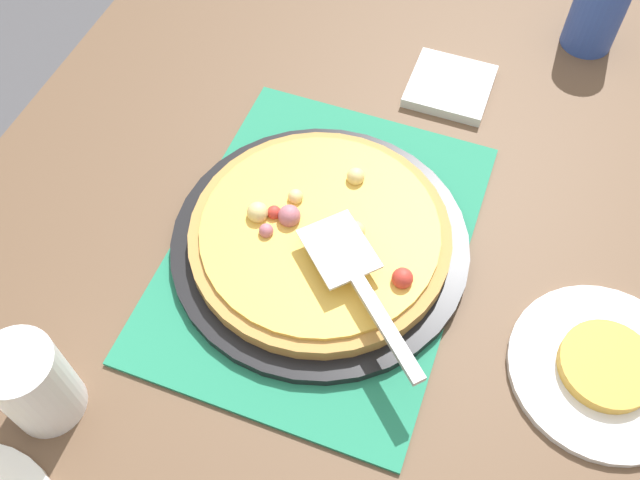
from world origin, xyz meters
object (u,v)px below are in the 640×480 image
object	(u,v)px
cup_corner	(34,384)
pizza_pan	(320,243)
pizza	(320,234)
pizza_server	(358,280)
served_slice_right	(607,366)
napkin_stack	(450,86)
plate_far_right	(603,370)
cup_far	(597,12)

from	to	relation	value
cup_corner	pizza_pan	bearing A→B (deg)	144.98
pizza	pizza_server	size ratio (longest dim) A/B	1.67
served_slice_right	pizza_server	bearing A→B (deg)	-85.80
cup_corner	pizza_server	bearing A→B (deg)	129.69
napkin_stack	plate_far_right	bearing A→B (deg)	36.36
napkin_stack	cup_far	bearing A→B (deg)	135.24
plate_far_right	cup_corner	xyz separation A→B (m)	(0.26, -0.58, 0.06)
pizza	pizza_server	distance (m)	0.10
pizza	served_slice_right	bearing A→B (deg)	82.94
plate_far_right	pizza_server	bearing A→B (deg)	-85.80
served_slice_right	napkin_stack	xyz separation A→B (m)	(-0.38, -0.28, -0.01)
plate_far_right	pizza_server	distance (m)	0.30
pizza_pan	cup_corner	world-z (taller)	cup_corner
pizza_server	napkin_stack	xyz separation A→B (m)	(-0.40, 0.01, -0.06)
cup_far	pizza_server	distance (m)	0.61
pizza	cup_far	distance (m)	0.58
cup_corner	pizza	bearing A→B (deg)	145.00
pizza_server	pizza	bearing A→B (deg)	-133.18
served_slice_right	pizza_server	distance (m)	0.30
plate_far_right	pizza_pan	bearing A→B (deg)	-97.06
cup_far	plate_far_right	bearing A→B (deg)	10.51
plate_far_right	served_slice_right	xyz separation A→B (m)	(0.00, 0.00, 0.01)
cup_corner	napkin_stack	xyz separation A→B (m)	(-0.64, 0.30, -0.05)
cup_corner	pizza_server	world-z (taller)	cup_corner
plate_far_right	napkin_stack	distance (m)	0.48
served_slice_right	cup_far	distance (m)	0.57
plate_far_right	pizza_server	size ratio (longest dim) A/B	1.12
pizza	napkin_stack	bearing A→B (deg)	165.94
pizza	cup_corner	distance (m)	0.37
plate_far_right	cup_corner	size ratio (longest dim) A/B	1.83
pizza_pan	plate_far_right	distance (m)	0.37
pizza_pan	pizza	xyz separation A→B (m)	(-0.00, -0.00, 0.02)
pizza	cup_far	xyz separation A→B (m)	(-0.52, 0.26, 0.03)
cup_far	pizza_server	xyz separation A→B (m)	(0.58, -0.19, 0.01)
pizza	cup_corner	world-z (taller)	cup_corner
served_slice_right	cup_far	xyz separation A→B (m)	(-0.56, -0.10, 0.04)
served_slice_right	napkin_stack	world-z (taller)	served_slice_right
cup_corner	pizza_server	size ratio (longest dim) A/B	0.61
pizza_pan	pizza_server	xyz separation A→B (m)	(0.07, 0.07, 0.06)
pizza_server	pizza_pan	bearing A→B (deg)	-133.21
cup_far	served_slice_right	bearing A→B (deg)	10.51
cup_far	pizza_server	world-z (taller)	cup_far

